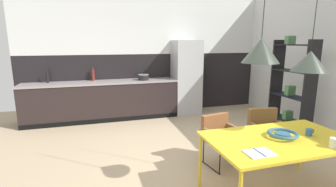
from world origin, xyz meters
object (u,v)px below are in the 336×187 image
dining_table (280,142)px  cooking_pot (143,77)px  open_book (259,153)px  pendant_lamp_over_table_near (261,50)px  refrigerator_column (186,77)px  bottle_wine_green (93,75)px  armchair_corner_seat (220,133)px  mug_dark_espresso (309,132)px  armchair_facing_counter (266,128)px  pendant_lamp_over_table_far (310,61)px  mug_tall_blue (334,143)px  bottle_spice_small (47,77)px  fruit_bowl (283,134)px  open_shelf_unit (291,85)px

dining_table → cooking_pot: bearing=103.6°
open_book → pendant_lamp_over_table_near: size_ratio=0.20×
refrigerator_column → bottle_wine_green: refrigerator_column is taller
armchair_corner_seat → mug_dark_espresso: bearing=112.8°
armchair_corner_seat → armchair_facing_counter: (0.77, -0.02, 0.01)m
pendant_lamp_over_table_near → pendant_lamp_over_table_far: size_ratio=0.92×
refrigerator_column → open_book: (-0.71, -3.92, -0.19)m
open_book → mug_dark_espresso: size_ratio=2.49×
mug_tall_blue → pendant_lamp_over_table_far: size_ratio=0.09×
bottle_spice_small → pendant_lamp_over_table_far: size_ratio=0.22×
open_book → fruit_bowl: bearing=28.7°
refrigerator_column → pendant_lamp_over_table_far: size_ratio=1.24×
mug_dark_espresso → fruit_bowl: bearing=173.9°
armchair_facing_counter → fruit_bowl: fruit_bowl is taller
open_book → bottle_wine_green: (-1.55, 4.12, 0.30)m
refrigerator_column → open_book: 3.99m
armchair_corner_seat → cooking_pot: (-0.62, 2.68, 0.49)m
fruit_bowl → mug_dark_espresso: size_ratio=2.99×
dining_table → open_book: open_book is taller
cooking_pot → bottle_wine_green: bearing=167.3°
armchair_facing_counter → open_shelf_unit: size_ratio=0.40×
mug_tall_blue → open_shelf_unit: size_ratio=0.07×
refrigerator_column → fruit_bowl: size_ratio=5.53×
open_book → mug_dark_espresso: (0.85, 0.24, 0.03)m
mug_dark_espresso → open_shelf_unit: (1.34, 1.75, 0.19)m
dining_table → pendant_lamp_over_table_near: size_ratio=1.19×
refrigerator_column → mug_dark_espresso: bearing=-87.9°
fruit_bowl → bottle_wine_green: 4.37m
mug_dark_espresso → open_book: bearing=-164.0°
refrigerator_column → mug_dark_espresso: (0.14, -3.67, -0.15)m
bottle_wine_green → open_shelf_unit: open_shelf_unit is taller
dining_table → fruit_bowl: 0.09m
armchair_corner_seat → refrigerator_column: bearing=-111.2°
refrigerator_column → dining_table: (-0.24, -3.65, -0.23)m
refrigerator_column → mug_dark_espresso: refrigerator_column is taller
mug_dark_espresso → pendant_lamp_over_table_far: 0.82m
dining_table → mug_tall_blue: mug_tall_blue is taller
open_shelf_unit → fruit_bowl: bearing=-44.4°
open_book → pendant_lamp_over_table_far: (0.80, 0.30, 0.85)m
armchair_corner_seat → bottle_spice_small: (-2.74, 2.86, 0.55)m
armchair_corner_seat → pendant_lamp_over_table_near: (-0.08, -0.89, 1.22)m
bottle_wine_green → pendant_lamp_over_table_far: 4.52m
refrigerator_column → pendant_lamp_over_table_far: pendant_lamp_over_table_far is taller
armchair_facing_counter → bottle_wine_green: size_ratio=2.45×
mug_dark_espresso → cooking_pot: (-1.25, 3.62, 0.20)m
open_book → open_shelf_unit: bearing=42.3°
mug_dark_espresso → pendant_lamp_over_table_near: pendant_lamp_over_table_near is taller
cooking_pot → bottle_wine_green: bottle_wine_green is taller
pendant_lamp_over_table_near → cooking_pot: bearing=98.7°
cooking_pot → bottle_spice_small: bottle_spice_small is taller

